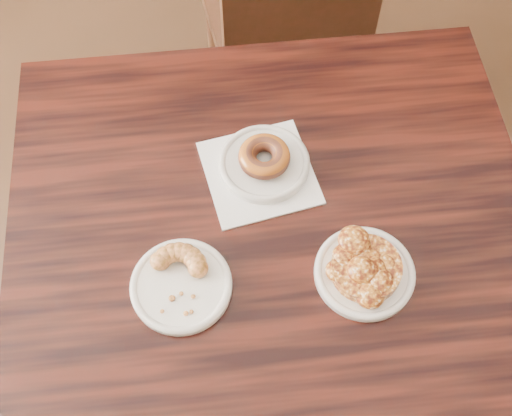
{
  "coord_description": "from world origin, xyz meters",
  "views": [
    {
      "loc": [
        -0.01,
        -0.59,
        1.68
      ],
      "look_at": [
        -0.03,
        -0.11,
        0.8
      ],
      "focal_mm": 45.0,
      "sensor_mm": 36.0,
      "label": 1
    }
  ],
  "objects_px": {
    "chair_far": "(281,15)",
    "apple_fritter": "(367,267)",
    "glazed_donut": "(264,157)",
    "cruller_fragment": "(180,281)",
    "cafe_table": "(272,323)"
  },
  "relations": [
    {
      "from": "chair_far",
      "to": "glazed_donut",
      "type": "xyz_separation_m",
      "value": [
        -0.03,
        -0.67,
        0.33
      ]
    },
    {
      "from": "chair_far",
      "to": "glazed_donut",
      "type": "distance_m",
      "value": 0.75
    },
    {
      "from": "cafe_table",
      "to": "chair_far",
      "type": "xyz_separation_m",
      "value": [
        0.01,
        0.82,
        0.08
      ]
    },
    {
      "from": "chair_far",
      "to": "apple_fritter",
      "type": "xyz_separation_m",
      "value": [
        0.13,
        -0.86,
        0.33
      ]
    },
    {
      "from": "glazed_donut",
      "to": "apple_fritter",
      "type": "distance_m",
      "value": 0.25
    },
    {
      "from": "cafe_table",
      "to": "glazed_donut",
      "type": "bearing_deg",
      "value": 91.27
    },
    {
      "from": "cafe_table",
      "to": "cruller_fragment",
      "type": "relative_size",
      "value": 8.18
    },
    {
      "from": "glazed_donut",
      "to": "cruller_fragment",
      "type": "relative_size",
      "value": 0.83
    },
    {
      "from": "glazed_donut",
      "to": "apple_fritter",
      "type": "relative_size",
      "value": 0.58
    },
    {
      "from": "chair_far",
      "to": "cruller_fragment",
      "type": "distance_m",
      "value": 0.96
    },
    {
      "from": "apple_fritter",
      "to": "cruller_fragment",
      "type": "xyz_separation_m",
      "value": [
        -0.28,
        -0.03,
        -0.0
      ]
    },
    {
      "from": "apple_fritter",
      "to": "chair_far",
      "type": "bearing_deg",
      "value": 98.39
    },
    {
      "from": "chair_far",
      "to": "glazed_donut",
      "type": "bearing_deg",
      "value": 71.39
    },
    {
      "from": "cafe_table",
      "to": "chair_far",
      "type": "distance_m",
      "value": 0.82
    },
    {
      "from": "cafe_table",
      "to": "apple_fritter",
      "type": "distance_m",
      "value": 0.43
    }
  ]
}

